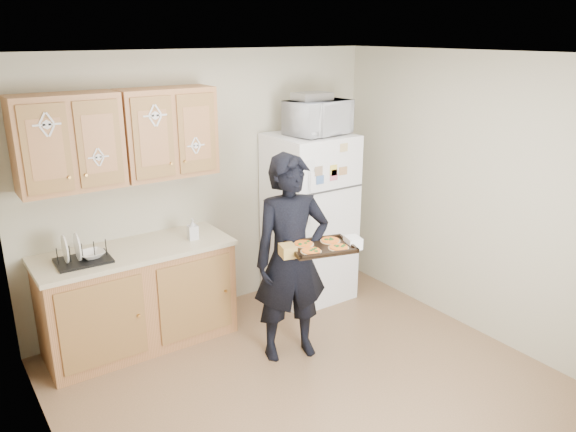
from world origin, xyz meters
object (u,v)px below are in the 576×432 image
(refrigerator, at_px, (309,218))
(microwave, at_px, (318,118))
(dish_rack, at_px, (82,252))
(person, at_px, (291,259))
(baking_tray, at_px, (321,248))

(refrigerator, height_order, microwave, microwave)
(refrigerator, relative_size, dish_rack, 4.08)
(microwave, bearing_deg, dish_rack, 169.99)
(person, bearing_deg, microwave, 58.01)
(refrigerator, xyz_separation_m, person, (-0.80, -0.83, 0.02))
(refrigerator, bearing_deg, baking_tray, -122.63)
(baking_tray, bearing_deg, refrigerator, 72.75)
(baking_tray, height_order, dish_rack, baking_tray)
(refrigerator, height_order, person, person)
(dish_rack, bearing_deg, person, -30.24)
(microwave, xyz_separation_m, dish_rack, (-2.28, 0.06, -0.88))
(refrigerator, height_order, dish_rack, refrigerator)
(person, bearing_deg, baking_tray, -59.24)
(baking_tray, xyz_separation_m, microwave, (0.77, 1.07, 0.81))
(baking_tray, bearing_deg, dish_rack, 158.76)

